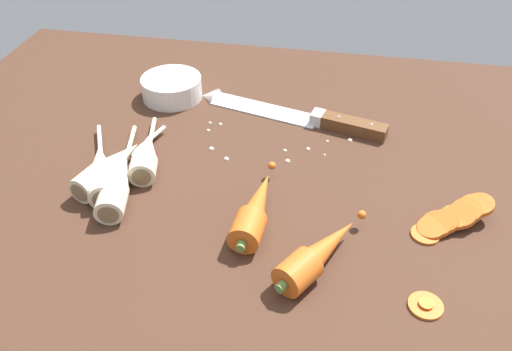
% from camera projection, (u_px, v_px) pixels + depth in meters
% --- Properties ---
extents(ground_plane, '(1.20, 0.90, 0.04)m').
position_uv_depth(ground_plane, '(258.00, 185.00, 0.82)').
color(ground_plane, '#42281C').
extents(chefs_knife, '(0.34, 0.12, 0.04)m').
position_uv_depth(chefs_knife, '(286.00, 113.00, 0.94)').
color(chefs_knife, silver).
rests_on(chefs_knife, ground_plane).
extents(whole_carrot, '(0.05, 0.18, 0.04)m').
position_uv_depth(whole_carrot, '(255.00, 209.00, 0.71)').
color(whole_carrot, '#D6601E').
rests_on(whole_carrot, ground_plane).
extents(whole_carrot_second, '(0.11, 0.15, 0.04)m').
position_uv_depth(whole_carrot_second, '(318.00, 254.00, 0.65)').
color(whole_carrot_second, '#D6601E').
rests_on(whole_carrot_second, ground_plane).
extents(parsnip_front, '(0.08, 0.20, 0.04)m').
position_uv_depth(parsnip_front, '(110.00, 167.00, 0.79)').
color(parsnip_front, beige).
rests_on(parsnip_front, ground_plane).
extents(parsnip_mid_left, '(0.11, 0.19, 0.04)m').
position_uv_depth(parsnip_mid_left, '(101.00, 171.00, 0.78)').
color(parsnip_mid_left, beige).
rests_on(parsnip_mid_left, ground_plane).
extents(parsnip_mid_right, '(0.06, 0.17, 0.04)m').
position_uv_depth(parsnip_mid_right, '(146.00, 155.00, 0.82)').
color(parsnip_mid_right, beige).
rests_on(parsnip_mid_right, ground_plane).
extents(parsnip_back, '(0.07, 0.23, 0.04)m').
position_uv_depth(parsnip_back, '(118.00, 180.00, 0.77)').
color(parsnip_back, beige).
rests_on(parsnip_back, ground_plane).
extents(carrot_slice_stack, '(0.11, 0.09, 0.04)m').
position_uv_depth(carrot_slice_stack, '(453.00, 218.00, 0.71)').
color(carrot_slice_stack, '#D6601E').
rests_on(carrot_slice_stack, ground_plane).
extents(carrot_slice_stray_near, '(0.04, 0.04, 0.01)m').
position_uv_depth(carrot_slice_stray_near, '(426.00, 305.00, 0.61)').
color(carrot_slice_stray_near, '#D6601E').
rests_on(carrot_slice_stray_near, ground_plane).
extents(prep_bowl, '(0.11, 0.11, 0.04)m').
position_uv_depth(prep_bowl, '(172.00, 87.00, 0.98)').
color(prep_bowl, white).
rests_on(prep_bowl, ground_plane).
extents(mince_crumbs, '(0.25, 0.10, 0.01)m').
position_uv_depth(mince_crumbs, '(265.00, 145.00, 0.86)').
color(mince_crumbs, beige).
rests_on(mince_crumbs, ground_plane).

